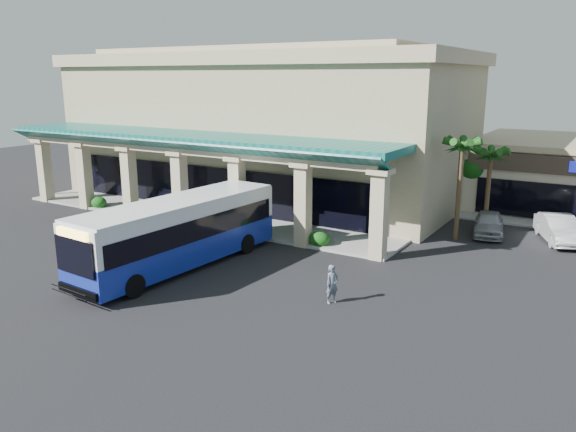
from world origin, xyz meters
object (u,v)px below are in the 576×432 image
Objects in this scene: car_silver at (489,223)px; transit_bus at (179,234)px; pedestrian at (332,284)px; car_white at (559,229)px.

transit_bus is at bearing -141.56° from car_silver.
pedestrian is 16.42m from car_white.
transit_bus is 18.40m from car_silver.
car_silver is 3.80m from car_white.
transit_bus is 2.94× the size of car_silver.
transit_bus reaches higher than pedestrian.
pedestrian is 0.40× the size of car_silver.
pedestrian reaches higher than car_white.
car_silver is at bearing 12.79° from pedestrian.
pedestrian reaches higher than car_silver.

